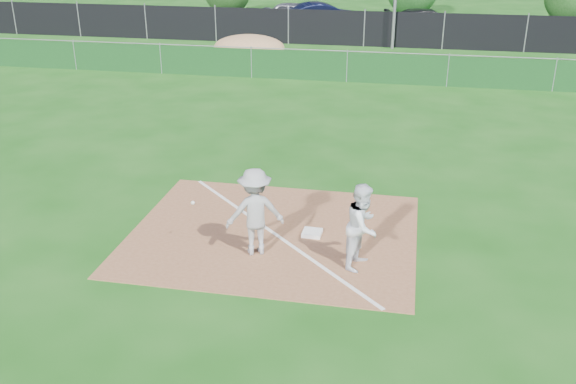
# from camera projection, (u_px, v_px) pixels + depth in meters

# --- Properties ---
(ground) EXTENTS (90.00, 90.00, 0.00)m
(ground) POSITION_uv_depth(u_px,v_px,m) (330.00, 116.00, 21.77)
(ground) COLOR #144B10
(ground) RESTS_ON ground
(infield_dirt) EXTENTS (6.00, 5.00, 0.02)m
(infield_dirt) POSITION_uv_depth(u_px,v_px,m) (273.00, 234.00, 13.65)
(infield_dirt) COLOR brown
(infield_dirt) RESTS_ON ground
(foul_line) EXTENTS (5.01, 5.01, 0.01)m
(foul_line) POSITION_uv_depth(u_px,v_px,m) (273.00, 233.00, 13.64)
(foul_line) COLOR white
(foul_line) RESTS_ON infield_dirt
(green_fence) EXTENTS (44.00, 0.05, 1.20)m
(green_fence) POSITION_uv_depth(u_px,v_px,m) (347.00, 67.00, 26.04)
(green_fence) COLOR #0F3915
(green_fence) RESTS_ON ground
(dirt_mound) EXTENTS (3.38, 2.60, 1.17)m
(dirt_mound) POSITION_uv_depth(u_px,v_px,m) (249.00, 47.00, 30.09)
(dirt_mound) COLOR #A0764D
(dirt_mound) RESTS_ON ground
(black_fence) EXTENTS (46.00, 0.04, 1.80)m
(black_fence) POSITION_uv_depth(u_px,v_px,m) (364.00, 29.00, 33.13)
(black_fence) COLOR black
(black_fence) RESTS_ON ground
(parking_lot) EXTENTS (46.00, 9.00, 0.01)m
(parking_lot) POSITION_uv_depth(u_px,v_px,m) (371.00, 31.00, 37.99)
(parking_lot) COLOR black
(parking_lot) RESTS_ON ground
(first_base) EXTENTS (0.41, 0.41, 0.08)m
(first_base) POSITION_uv_depth(u_px,v_px,m) (312.00, 233.00, 13.56)
(first_base) COLOR white
(first_base) RESTS_ON infield_dirt
(play_at_first) EXTENTS (1.97, 1.05, 1.78)m
(play_at_first) POSITION_uv_depth(u_px,v_px,m) (255.00, 212.00, 12.53)
(play_at_first) COLOR #A4A4A6
(play_at_first) RESTS_ON infield_dirt
(runner) EXTENTS (0.85, 0.97, 1.69)m
(runner) POSITION_uv_depth(u_px,v_px,m) (363.00, 226.00, 12.09)
(runner) COLOR white
(runner) RESTS_ON ground
(car_left) EXTENTS (4.95, 2.53, 1.61)m
(car_left) POSITION_uv_depth(u_px,v_px,m) (299.00, 16.00, 38.20)
(car_left) COLOR #B7BBC0
(car_left) RESTS_ON parking_lot
(car_mid) EXTENTS (5.22, 3.57, 1.63)m
(car_mid) POSITION_uv_depth(u_px,v_px,m) (324.00, 17.00, 37.57)
(car_mid) COLOR black
(car_mid) RESTS_ON parking_lot
(car_right) EXTENTS (5.21, 3.11, 1.42)m
(car_right) POSITION_uv_depth(u_px,v_px,m) (428.00, 22.00, 36.57)
(car_right) COLOR black
(car_right) RESTS_ON parking_lot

